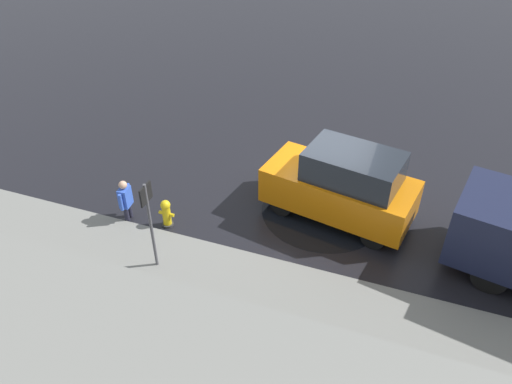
# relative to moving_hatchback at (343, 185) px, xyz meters

# --- Properties ---
(ground_plane) EXTENTS (60.00, 60.00, 0.00)m
(ground_plane) POSITION_rel_moving_hatchback_xyz_m (0.65, -0.40, -1.03)
(ground_plane) COLOR black
(kerb_strip) EXTENTS (24.00, 3.20, 0.04)m
(kerb_strip) POSITION_rel_moving_hatchback_xyz_m (0.65, 3.80, -1.01)
(kerb_strip) COLOR slate
(kerb_strip) RESTS_ON ground
(moving_hatchback) EXTENTS (4.15, 2.39, 2.06)m
(moving_hatchback) POSITION_rel_moving_hatchback_xyz_m (0.00, 0.00, 0.00)
(moving_hatchback) COLOR orange
(moving_hatchback) RESTS_ON ground
(fire_hydrant) EXTENTS (0.42, 0.31, 0.80)m
(fire_hydrant) POSITION_rel_moving_hatchback_xyz_m (4.17, 1.93, -0.63)
(fire_hydrant) COLOR gold
(fire_hydrant) RESTS_ON ground
(pedestrian) EXTENTS (0.27, 0.57, 1.22)m
(pedestrian) POSITION_rel_moving_hatchback_xyz_m (5.28, 2.04, -0.34)
(pedestrian) COLOR blue
(pedestrian) RESTS_ON ground
(metal_railing) EXTENTS (7.80, 0.04, 1.05)m
(metal_railing) POSITION_rel_moving_hatchback_xyz_m (-0.28, 5.72, -0.31)
(metal_railing) COLOR #B7BABF
(metal_railing) RESTS_ON ground
(sign_post) EXTENTS (0.07, 0.44, 2.40)m
(sign_post) POSITION_rel_moving_hatchback_xyz_m (3.70, 3.35, 0.55)
(sign_post) COLOR #4C4C51
(sign_post) RESTS_ON ground
(puddle_patch) EXTENTS (3.39, 3.39, 0.01)m
(puddle_patch) POSITION_rel_moving_hatchback_xyz_m (0.44, -0.05, -1.02)
(puddle_patch) COLOR black
(puddle_patch) RESTS_ON ground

